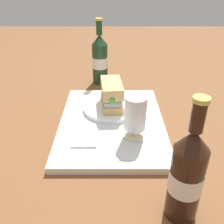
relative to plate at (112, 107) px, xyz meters
The scene contains 9 objects.
ground_plane 0.07m from the plate, ahead, with size 3.00×3.00×0.00m, color brown.
tray 0.07m from the plate, ahead, with size 0.44×0.32×0.02m, color beige.
placemat 0.07m from the plate, ahead, with size 0.38×0.27×0.00m, color silver.
plate is the anchor object (origin of this frame).
sandwich 0.05m from the plate, ahead, with size 0.14×0.08×0.08m.
beer_glass 0.18m from the plate, 22.05° to the left, with size 0.06×0.06×0.12m.
napkin_folded 0.18m from the plate, 24.32° to the right, with size 0.09×0.07×0.01m, color white.
beer_bottle 0.43m from the plate, 19.39° to the left, with size 0.07×0.07×0.27m.
second_bottle 0.29m from the plate, behind, with size 0.07×0.07×0.27m.
Camera 1 is at (0.68, -0.00, 0.44)m, focal length 41.14 mm.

